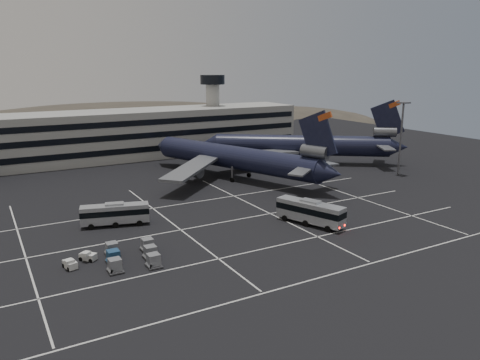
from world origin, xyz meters
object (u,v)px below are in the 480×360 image
bus_near (310,211)px  tug_a (70,264)px  bus_far (115,213)px  trijet_main (236,158)px  uld_cluster (132,255)px

bus_near → tug_a: bearing=157.6°
bus_far → tug_a: 17.83m
trijet_main → tug_a: (-45.11, -34.45, -4.60)m
bus_near → uld_cluster: 31.63m
tug_a → bus_near: bearing=-15.7°
bus_near → bus_far: 33.73m
trijet_main → bus_far: 40.33m
bus_near → tug_a: size_ratio=5.04×
tug_a → uld_cluster: 8.29m
trijet_main → bus_near: size_ratio=4.38×
trijet_main → tug_a: trijet_main is taller
uld_cluster → tug_a: bearing=168.7°
trijet_main → bus_far: bearing=-170.7°
bus_near → trijet_main: bearing=61.5°
bus_near → tug_a: (-39.72, 1.62, -1.76)m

